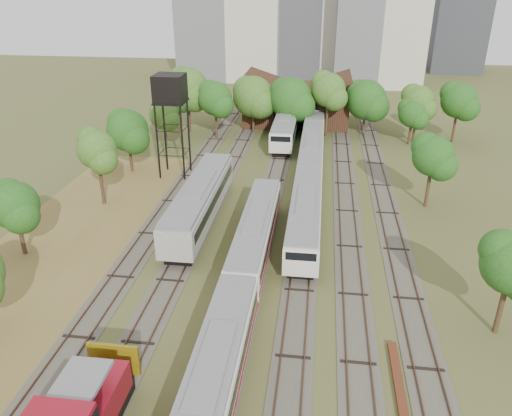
# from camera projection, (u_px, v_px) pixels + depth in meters

# --- Properties ---
(ground) EXTENTS (240.00, 240.00, 0.00)m
(ground) POSITION_uv_depth(u_px,v_px,m) (254.00, 393.00, 28.31)
(ground) COLOR #475123
(ground) RESTS_ON ground
(dry_grass_patch) EXTENTS (14.00, 60.00, 0.04)m
(dry_grass_patch) POSITION_uv_depth(u_px,v_px,m) (32.00, 289.00, 37.62)
(dry_grass_patch) COLOR brown
(dry_grass_patch) RESTS_ON ground
(tracks) EXTENTS (24.60, 80.00, 0.19)m
(tracks) POSITION_uv_depth(u_px,v_px,m) (281.00, 207.00, 50.80)
(tracks) COLOR #4C473D
(tracks) RESTS_ON ground
(railcar_red_set) EXTENTS (2.68, 34.58, 3.31)m
(railcar_red_set) POSITION_uv_depth(u_px,v_px,m) (239.00, 292.00, 34.30)
(railcar_red_set) COLOR black
(railcar_red_set) RESTS_ON ground
(railcar_green_set) EXTENTS (2.79, 52.08, 3.45)m
(railcar_green_set) POSITION_uv_depth(u_px,v_px,m) (311.00, 153.00, 60.68)
(railcar_green_set) COLOR black
(railcar_green_set) RESTS_ON ground
(railcar_rear) EXTENTS (3.00, 16.08, 3.71)m
(railcar_rear) POSITION_uv_depth(u_px,v_px,m) (285.00, 127.00, 70.31)
(railcar_rear) COLOR black
(railcar_rear) RESTS_ON ground
(old_grey_coach) EXTENTS (3.11, 18.00, 3.85)m
(old_grey_coach) POSITION_uv_depth(u_px,v_px,m) (200.00, 201.00, 47.13)
(old_grey_coach) COLOR black
(old_grey_coach) RESTS_ON ground
(water_tower) EXTENTS (3.38, 3.38, 11.68)m
(water_tower) POSITION_uv_depth(u_px,v_px,m) (170.00, 91.00, 55.01)
(water_tower) COLOR black
(water_tower) RESTS_ON ground
(rail_pile_far) EXTENTS (0.53, 8.40, 0.27)m
(rail_pile_far) POSITION_uv_depth(u_px,v_px,m) (400.00, 393.00, 28.16)
(rail_pile_far) COLOR brown
(rail_pile_far) RESTS_ON ground
(maintenance_shed) EXTENTS (16.45, 11.55, 7.58)m
(maintenance_shed) POSITION_uv_depth(u_px,v_px,m) (297.00, 104.00, 79.21)
(maintenance_shed) COLOR #341813
(maintenance_shed) RESTS_ON ground
(tree_band_left) EXTENTS (7.62, 62.19, 8.08)m
(tree_band_left) POSITION_uv_depth(u_px,v_px,m) (83.00, 165.00, 47.51)
(tree_band_left) COLOR #382616
(tree_band_left) RESTS_ON ground
(tree_band_far) EXTENTS (43.55, 9.94, 9.48)m
(tree_band_far) POSITION_uv_depth(u_px,v_px,m) (298.00, 96.00, 71.23)
(tree_band_far) COLOR #382616
(tree_band_far) RESTS_ON ground
(tree_band_right) EXTENTS (5.22, 44.66, 7.49)m
(tree_band_right) POSITION_uv_depth(u_px,v_px,m) (439.00, 158.00, 49.43)
(tree_band_right) COLOR #382616
(tree_band_right) RESTS_ON ground
(tower_far_right) EXTENTS (12.00, 12.00, 28.00)m
(tower_far_right) POSITION_uv_depth(u_px,v_px,m) (460.00, 10.00, 117.00)
(tower_far_right) COLOR #38393F
(tower_far_right) RESTS_ON ground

